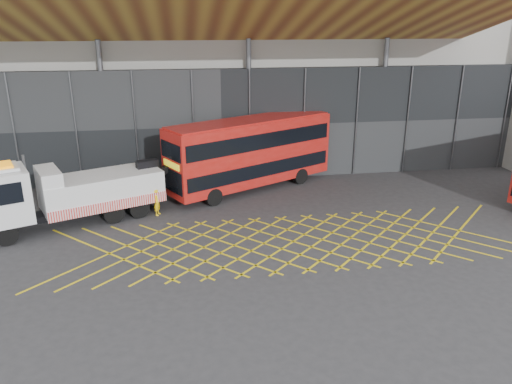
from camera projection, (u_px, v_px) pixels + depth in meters
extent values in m
plane|color=#2D2D30|center=(204.00, 247.00, 26.12)|extent=(120.00, 120.00, 0.00)
cube|color=yellow|center=(109.00, 253.00, 25.44)|extent=(7.16, 7.16, 0.01)
cube|color=yellow|center=(109.00, 253.00, 25.44)|extent=(7.16, 7.16, 0.01)
cube|color=yellow|center=(141.00, 251.00, 25.67)|extent=(7.16, 7.16, 0.01)
cube|color=yellow|center=(141.00, 251.00, 25.67)|extent=(7.16, 7.16, 0.01)
cube|color=yellow|center=(173.00, 249.00, 25.89)|extent=(7.16, 7.16, 0.01)
cube|color=yellow|center=(173.00, 249.00, 25.89)|extent=(7.16, 7.16, 0.01)
cube|color=yellow|center=(204.00, 247.00, 26.12)|extent=(7.16, 7.16, 0.01)
cube|color=yellow|center=(204.00, 247.00, 26.12)|extent=(7.16, 7.16, 0.01)
cube|color=yellow|center=(234.00, 245.00, 26.34)|extent=(7.16, 7.16, 0.01)
cube|color=yellow|center=(234.00, 245.00, 26.34)|extent=(7.16, 7.16, 0.01)
cube|color=yellow|center=(264.00, 243.00, 26.57)|extent=(7.16, 7.16, 0.01)
cube|color=yellow|center=(264.00, 243.00, 26.57)|extent=(7.16, 7.16, 0.01)
cube|color=yellow|center=(293.00, 241.00, 26.79)|extent=(7.16, 7.16, 0.01)
cube|color=yellow|center=(293.00, 241.00, 26.79)|extent=(7.16, 7.16, 0.01)
cube|color=yellow|center=(322.00, 240.00, 27.02)|extent=(7.16, 7.16, 0.01)
cube|color=yellow|center=(322.00, 240.00, 27.02)|extent=(7.16, 7.16, 0.01)
cube|color=yellow|center=(350.00, 238.00, 27.25)|extent=(7.16, 7.16, 0.01)
cube|color=yellow|center=(350.00, 238.00, 27.25)|extent=(7.16, 7.16, 0.01)
cube|color=yellow|center=(378.00, 236.00, 27.47)|extent=(7.16, 7.16, 0.01)
cube|color=yellow|center=(378.00, 236.00, 27.47)|extent=(7.16, 7.16, 0.01)
cube|color=yellow|center=(406.00, 234.00, 27.70)|extent=(7.16, 7.16, 0.01)
cube|color=yellow|center=(406.00, 234.00, 27.70)|extent=(7.16, 7.16, 0.01)
cube|color=yellow|center=(433.00, 232.00, 27.92)|extent=(7.16, 7.16, 0.01)
cube|color=yellow|center=(433.00, 232.00, 27.92)|extent=(7.16, 7.16, 0.01)
cube|color=yellow|center=(459.00, 231.00, 28.15)|extent=(7.16, 7.16, 0.01)
cube|color=yellow|center=(459.00, 231.00, 28.15)|extent=(7.16, 7.16, 0.01)
cube|color=gray|center=(212.00, 48.00, 41.12)|extent=(55.00, 14.00, 18.00)
cube|color=black|center=(221.00, 125.00, 35.98)|extent=(55.00, 0.80, 8.00)
cube|color=brown|center=(190.00, 15.00, 29.75)|extent=(40.00, 11.93, 4.07)
cylinder|color=#595B60|center=(105.00, 115.00, 34.33)|extent=(0.36, 0.36, 10.00)
cylinder|color=#595B60|center=(249.00, 111.00, 35.74)|extent=(0.36, 0.36, 10.00)
cylinder|color=#595B60|center=(382.00, 108.00, 37.15)|extent=(0.36, 0.36, 10.00)
cube|color=black|center=(78.00, 210.00, 29.04)|extent=(10.02, 5.14, 0.38)
cube|color=white|center=(2.00, 196.00, 26.65)|extent=(3.51, 3.57, 2.86)
cube|color=orange|center=(2.00, 165.00, 26.20)|extent=(1.43, 1.60, 0.13)
cube|color=white|center=(102.00, 189.00, 29.46)|extent=(7.34, 5.22, 1.76)
cube|color=red|center=(110.00, 206.00, 28.56)|extent=(6.28, 2.75, 0.60)
cube|color=white|center=(48.00, 176.00, 27.62)|extent=(2.05, 2.86, 0.77)
cube|color=black|center=(147.00, 165.00, 30.54)|extent=(1.43, 1.03, 0.55)
cube|color=black|center=(165.00, 170.00, 31.27)|extent=(2.36, 1.30, 1.19)
cylinder|color=black|center=(6.00, 234.00, 26.20)|extent=(1.26, 0.83, 1.21)
cylinder|color=black|center=(1.00, 220.00, 28.05)|extent=(1.26, 0.83, 1.21)
cylinder|color=black|center=(139.00, 208.00, 29.82)|extent=(1.26, 0.83, 1.21)
cylinder|color=black|center=(127.00, 197.00, 31.66)|extent=(1.26, 0.83, 1.21)
cylinder|color=#595B60|center=(26.00, 176.00, 28.04)|extent=(0.15, 0.15, 2.42)
cube|color=#AD140F|center=(251.00, 151.00, 34.14)|extent=(11.96, 8.16, 4.26)
cube|color=black|center=(251.00, 165.00, 34.48)|extent=(11.56, 7.98, 0.93)
cube|color=black|center=(251.00, 137.00, 33.82)|extent=(11.56, 7.98, 1.04)
cube|color=black|center=(172.00, 181.00, 31.04)|extent=(1.21, 2.20, 1.43)
cube|color=black|center=(171.00, 151.00, 30.40)|extent=(1.21, 2.20, 1.04)
cube|color=yellow|center=(171.00, 165.00, 30.69)|extent=(0.98, 1.76, 0.38)
cube|color=#AD140F|center=(251.00, 120.00, 33.42)|extent=(11.64, 7.84, 0.13)
cylinder|color=black|center=(214.00, 197.00, 31.74)|extent=(1.16, 0.83, 1.14)
cylinder|color=black|center=(194.00, 187.00, 33.63)|extent=(1.16, 0.83, 1.14)
cylinder|color=black|center=(300.00, 176.00, 35.89)|extent=(1.16, 0.83, 1.14)
cylinder|color=black|center=(278.00, 168.00, 37.78)|extent=(1.16, 0.83, 1.14)
imported|color=yellow|center=(157.00, 202.00, 30.14)|extent=(0.55, 0.69, 1.65)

